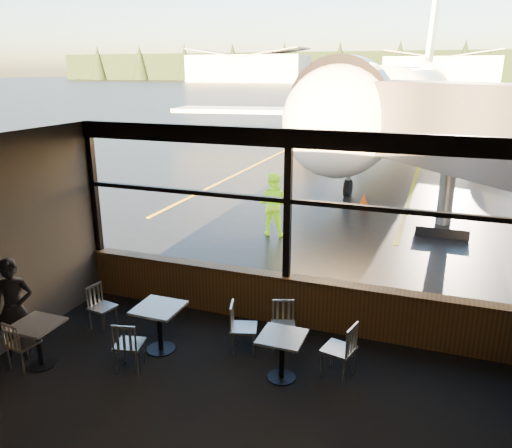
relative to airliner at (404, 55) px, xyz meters
The scene contains 29 objects.
ground_plane 98.74m from the airliner, 90.01° to the left, with size 520.00×520.00×0.00m, color black.
carpet_floor 24.94m from the airliner, 90.06° to the right, with size 8.00×6.00×0.01m, color black.
ceiling 24.45m from the airliner, 90.06° to the right, with size 8.00×6.00×0.04m, color #38332D.
window_sill 21.91m from the airliner, 90.06° to the right, with size 8.00×0.28×0.90m, color brown.
window_header 21.47m from the airliner, 90.06° to the right, with size 8.00×0.18×0.30m, color black.
mullion_left 21.96m from the airliner, 100.52° to the right, with size 0.12×0.12×2.60m, color black.
mullion_centre 21.60m from the airliner, 90.06° to the right, with size 0.12×0.12×2.60m, color black.
window_transom 21.59m from the airliner, 90.06° to the right, with size 8.00×0.10×0.08m, color black.
airliner is the anchor object (origin of this frame).
jet_bridge 16.55m from the airliner, 77.32° to the right, with size 8.43×10.31×4.50m, color #28282B, non-canonical shape.
cafe_table_near 23.55m from the airliner, 88.97° to the right, with size 0.65×0.65×0.71m, color gray, non-canonical shape.
cafe_table_mid 23.54m from the airliner, 94.18° to the right, with size 0.71×0.71×0.79m, color #A49F97, non-canonical shape.
cafe_table_left 24.70m from the airliner, 97.58° to the right, with size 0.66×0.66×0.73m, color #A39C95, non-canonical shape.
chair_near_e 23.24m from the airliner, 87.00° to the right, with size 0.50×0.50×0.91m, color #A9A499, non-canonical shape.
chair_near_w 23.07m from the airliner, 90.94° to the right, with size 0.48×0.48×0.87m, color #BAB6A8, non-canonical shape.
chair_near_n 22.76m from the airliner, 89.50° to the right, with size 0.44×0.44×0.81m, color #BBB6A9, non-canonical shape.
chair_mid_s 24.16m from the airliner, 94.41° to the right, with size 0.47×0.47×0.85m, color #AEA99D, non-canonical shape.
chair_mid_w 23.40m from the airliner, 97.50° to the right, with size 0.45×0.45×0.82m, color #B0AB9F, non-canonical shape.
chair_left_s 24.84m from the airliner, 97.96° to the right, with size 0.45×0.45×0.83m, color beige, non-canonical shape.
passenger 24.57m from the airliner, 98.86° to the right, with size 0.60×0.39×1.65m, color black.
ground_crew 17.23m from the airliner, 96.45° to the right, with size 0.85×0.66×1.75m, color #BFF219.
cone_nose 13.67m from the airliner, 89.58° to the right, with size 0.33×0.33×0.46m, color #E64207.
cone_wing 7.63m from the airliner, behind, with size 0.38×0.38×0.52m, color #EB3E07.
hangar_left 173.38m from the airliner, 113.82° to the left, with size 45.00×18.00×11.00m, color silver, non-canonical shape.
hangar_mid 163.61m from the airliner, 90.01° to the left, with size 38.00×15.00×10.00m, color silver, non-canonical shape.
fuel_tank_a 163.40m from the airliner, 100.59° to the left, with size 8.00×8.00×6.00m, color silver.
fuel_tank_b 161.86m from the airliner, 97.11° to the left, with size 8.00×8.00×6.00m, color silver.
fuel_tank_c 160.93m from the airliner, 93.57° to the left, with size 8.00×8.00×6.00m, color silver.
treeline 188.61m from the airliner, 90.01° to the left, with size 360.00×3.00×12.00m, color black.
Camera 1 is at (2.30, -7.84, 4.40)m, focal length 35.00 mm.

